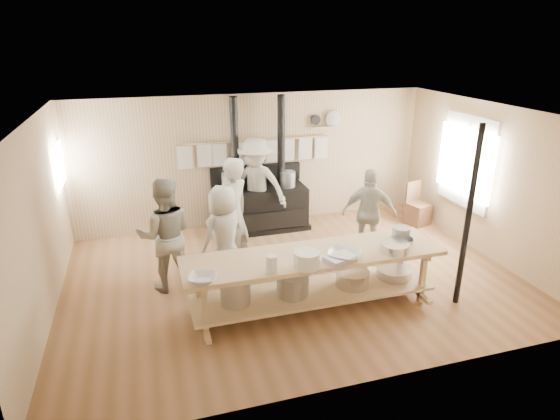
{
  "coord_description": "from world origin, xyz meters",
  "views": [
    {
      "loc": [
        -2.08,
        -6.26,
        3.66
      ],
      "look_at": [
        -0.15,
        0.2,
        1.1
      ],
      "focal_mm": 30.0,
      "sensor_mm": 36.0,
      "label": 1
    }
  ],
  "objects": [
    {
      "name": "bowl_steel_a",
      "position": [
        0.24,
        -1.23,
        0.89
      ],
      "size": [
        0.38,
        0.38,
        0.08
      ],
      "primitive_type": "imported",
      "rotation": [
        0.0,
        0.0,
        0.73
      ],
      "color": "silver",
      "rests_on": "prep_table"
    },
    {
      "name": "cook_by_window",
      "position": [
        -0.11,
        1.95,
        0.94
      ],
      "size": [
        1.39,
        1.23,
        1.87
      ],
      "primitive_type": "imported",
      "rotation": [
        0.0,
        0.0,
        -0.56
      ],
      "color": "#A2A190",
      "rests_on": "ground"
    },
    {
      "name": "chair",
      "position": [
        3.15,
        1.45,
        0.25
      ],
      "size": [
        0.5,
        0.5,
        0.86
      ],
      "rotation": [
        0.0,
        0.0,
        0.27
      ],
      "color": "brown",
      "rests_on": "ground"
    },
    {
      "name": "cook_center",
      "position": [
        -1.03,
        0.25,
        0.78
      ],
      "size": [
        0.9,
        0.8,
        1.55
      ],
      "primitive_type": "imported",
      "rotation": [
        0.0,
        0.0,
        3.64
      ],
      "color": "#A2A190",
      "rests_on": "ground"
    },
    {
      "name": "room_shell",
      "position": [
        0.0,
        0.0,
        1.62
      ],
      "size": [
        7.0,
        7.0,
        7.0
      ],
      "color": "tan",
      "rests_on": "ground"
    },
    {
      "name": "towel_rail",
      "position": [
        -0.0,
        2.4,
        1.55
      ],
      "size": [
        3.0,
        0.04,
        0.47
      ],
      "color": "tan",
      "rests_on": "ground"
    },
    {
      "name": "window_right",
      "position": [
        3.47,
        0.6,
        1.5
      ],
      "size": [
        0.09,
        1.5,
        1.65
      ],
      "color": "beige",
      "rests_on": "ground"
    },
    {
      "name": "stove",
      "position": [
        -0.01,
        2.12,
        0.52
      ],
      "size": [
        1.9,
        0.75,
        2.6
      ],
      "color": "black",
      "rests_on": "ground"
    },
    {
      "name": "bowl_white_a",
      "position": [
        -1.55,
        -1.23,
        0.89
      ],
      "size": [
        0.44,
        0.44,
        0.08
      ],
      "primitive_type": "imported",
      "rotation": [
        0.0,
        0.0,
        -0.33
      ],
      "color": "white",
      "rests_on": "prep_table"
    },
    {
      "name": "support_post",
      "position": [
        2.05,
        -1.35,
        1.3
      ],
      "size": [
        0.08,
        0.08,
        2.6
      ],
      "primitive_type": "cylinder",
      "color": "black",
      "rests_on": "ground"
    },
    {
      "name": "bowl_steel_b",
      "position": [
        1.29,
        -0.99,
        0.9
      ],
      "size": [
        0.34,
        0.34,
        0.1
      ],
      "primitive_type": "imported",
      "rotation": [
        0.0,
        0.0,
        3.09
      ],
      "color": "silver",
      "rests_on": "prep_table"
    },
    {
      "name": "bowl_white_b",
      "position": [
        0.34,
        -1.15,
        0.9
      ],
      "size": [
        0.62,
        0.62,
        0.11
      ],
      "primitive_type": "imported",
      "rotation": [
        0.0,
        0.0,
        2.44
      ],
      "color": "white",
      "rests_on": "prep_table"
    },
    {
      "name": "prep_table",
      "position": [
        -0.01,
        -0.9,
        0.52
      ],
      "size": [
        3.6,
        0.9,
        0.85
      ],
      "color": "tan",
      "rests_on": "ground"
    },
    {
      "name": "roasting_pan",
      "position": [
        0.24,
        -1.23,
        0.89
      ],
      "size": [
        0.46,
        0.38,
        0.09
      ],
      "primitive_type": "cube",
      "rotation": [
        0.0,
        0.0,
        0.36
      ],
      "color": "#B2B2B7",
      "rests_on": "prep_table"
    },
    {
      "name": "bucket_galv",
      "position": [
        1.32,
        -0.9,
        0.97
      ],
      "size": [
        0.32,
        0.32,
        0.23
      ],
      "primitive_type": "cylinder",
      "rotation": [
        0.0,
        0.0,
        -0.37
      ],
      "color": "gray",
      "rests_on": "prep_table"
    },
    {
      "name": "cook_left",
      "position": [
        -1.9,
        0.26,
        0.87
      ],
      "size": [
        0.89,
        0.72,
        1.75
      ],
      "primitive_type": "imported",
      "rotation": [
        0.0,
        0.0,
        3.07
      ],
      "color": "#A2A190",
      "rests_on": "ground"
    },
    {
      "name": "deep_bowl_enamel",
      "position": [
        -0.22,
        -1.23,
        0.96
      ],
      "size": [
        0.38,
        0.38,
        0.21
      ],
      "primitive_type": "cylinder",
      "rotation": [
        0.0,
        0.0,
        -0.15
      ],
      "color": "white",
      "rests_on": "prep_table"
    },
    {
      "name": "cook_far_left",
      "position": [
        -0.84,
        0.54,
        0.95
      ],
      "size": [
        0.83,
        0.78,
        1.9
      ],
      "primitive_type": "imported",
      "rotation": [
        0.0,
        0.0,
        3.8
      ],
      "color": "#A2A190",
      "rests_on": "ground"
    },
    {
      "name": "pitcher",
      "position": [
        -0.69,
        -1.23,
        0.96
      ],
      "size": [
        0.15,
        0.15,
        0.22
      ],
      "primitive_type": "cylinder",
      "rotation": [
        0.0,
        0.0,
        0.07
      ],
      "color": "white",
      "rests_on": "prep_table"
    },
    {
      "name": "mixing_bowl_large",
      "position": [
        1.08,
        -1.15,
        0.91
      ],
      "size": [
        0.45,
        0.45,
        0.13
      ],
      "primitive_type": "cylinder",
      "rotation": [
        0.0,
        0.0,
        -0.14
      ],
      "color": "silver",
      "rests_on": "prep_table"
    },
    {
      "name": "ground",
      "position": [
        0.0,
        0.0,
        0.0
      ],
      "size": [
        7.0,
        7.0,
        0.0
      ],
      "primitive_type": "plane",
      "color": "brown",
      "rests_on": "ground"
    },
    {
      "name": "back_wall_shelf",
      "position": [
        1.46,
        2.43,
        2.0
      ],
      "size": [
        0.63,
        0.14,
        0.32
      ],
      "color": "tan",
      "rests_on": "ground"
    },
    {
      "name": "left_opening",
      "position": [
        -3.45,
        2.0,
        1.6
      ],
      "size": [
        0.0,
        0.9,
        0.9
      ],
      "color": "white",
      "rests_on": "ground"
    },
    {
      "name": "cook_right",
      "position": [
        1.51,
        0.44,
        0.78
      ],
      "size": [
        0.99,
        0.74,
        1.56
      ],
      "primitive_type": "imported",
      "rotation": [
        0.0,
        0.0,
        2.69
      ],
      "color": "#A2A190",
      "rests_on": "ground"
    }
  ]
}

